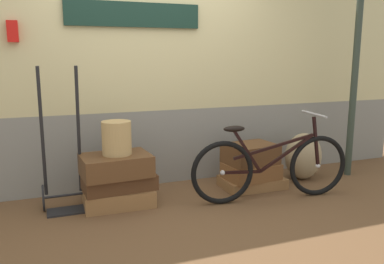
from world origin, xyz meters
name	(u,v)px	position (x,y,z in m)	size (l,w,h in m)	color
ground	(177,209)	(0.00, 0.00, -0.03)	(8.86, 5.20, 0.06)	brown
station_building	(152,65)	(0.01, 0.85, 1.36)	(6.86, 0.74, 2.71)	gray
suitcase_0	(118,197)	(-0.53, 0.26, 0.08)	(0.67, 0.46, 0.16)	olive
suitcase_1	(119,181)	(-0.52, 0.26, 0.24)	(0.69, 0.43, 0.15)	#4C2D19
suitcase_2	(116,165)	(-0.54, 0.23, 0.42)	(0.65, 0.46, 0.20)	brown
suitcase_3	(252,182)	(0.99, 0.26, 0.06)	(0.68, 0.45, 0.11)	olive
suitcase_4	(251,171)	(0.95, 0.23, 0.20)	(0.57, 0.41, 0.17)	brown
suitcase_5	(250,154)	(0.95, 0.25, 0.39)	(0.54, 0.41, 0.22)	brown
wicker_basket	(117,138)	(-0.52, 0.24, 0.68)	(0.28, 0.28, 0.33)	tan
luggage_trolley	(63,174)	(-1.03, 0.33, 0.35)	(0.41, 0.35, 1.37)	black
burlap_sack	(303,156)	(1.70, 0.31, 0.28)	(0.45, 0.38, 0.56)	#9E8966
bicycle	(271,167)	(0.97, -0.16, 0.35)	(1.69, 0.46, 0.89)	black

